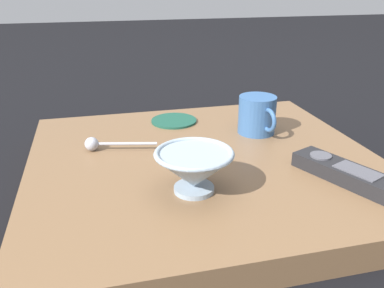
{
  "coord_description": "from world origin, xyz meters",
  "views": [
    {
      "loc": [
        0.19,
        0.67,
        0.37
      ],
      "look_at": [
        0.02,
        -0.03,
        0.07
      ],
      "focal_mm": 37.86,
      "sensor_mm": 36.0,
      "label": 1
    }
  ],
  "objects_px": {
    "teaspoon": "(98,144)",
    "tv_remote_near": "(345,173)",
    "cereal_bowl": "(194,169)",
    "coffee_mug": "(257,115)",
    "drink_coaster": "(174,121)"
  },
  "relations": [
    {
      "from": "cereal_bowl",
      "to": "coffee_mug",
      "type": "distance_m",
      "value": 0.29
    },
    {
      "from": "coffee_mug",
      "to": "drink_coaster",
      "type": "height_order",
      "value": "coffee_mug"
    },
    {
      "from": "teaspoon",
      "to": "drink_coaster",
      "type": "bearing_deg",
      "value": -144.16
    },
    {
      "from": "coffee_mug",
      "to": "tv_remote_near",
      "type": "distance_m",
      "value": 0.25
    },
    {
      "from": "teaspoon",
      "to": "drink_coaster",
      "type": "height_order",
      "value": "teaspoon"
    },
    {
      "from": "drink_coaster",
      "to": "teaspoon",
      "type": "bearing_deg",
      "value": 35.84
    },
    {
      "from": "cereal_bowl",
      "to": "coffee_mug",
      "type": "bearing_deg",
      "value": -131.89
    },
    {
      "from": "tv_remote_near",
      "to": "drink_coaster",
      "type": "bearing_deg",
      "value": -58.21
    },
    {
      "from": "cereal_bowl",
      "to": "tv_remote_near",
      "type": "xyz_separation_m",
      "value": [
        -0.25,
        0.02,
        -0.03
      ]
    },
    {
      "from": "cereal_bowl",
      "to": "drink_coaster",
      "type": "relative_size",
      "value": 1.18
    },
    {
      "from": "cereal_bowl",
      "to": "drink_coaster",
      "type": "height_order",
      "value": "cereal_bowl"
    },
    {
      "from": "tv_remote_near",
      "to": "drink_coaster",
      "type": "xyz_separation_m",
      "value": [
        0.22,
        -0.35,
        -0.01
      ]
    },
    {
      "from": "cereal_bowl",
      "to": "coffee_mug",
      "type": "relative_size",
      "value": 1.14
    },
    {
      "from": "teaspoon",
      "to": "tv_remote_near",
      "type": "bearing_deg",
      "value": 150.44
    },
    {
      "from": "cereal_bowl",
      "to": "drink_coaster",
      "type": "distance_m",
      "value": 0.33
    }
  ]
}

